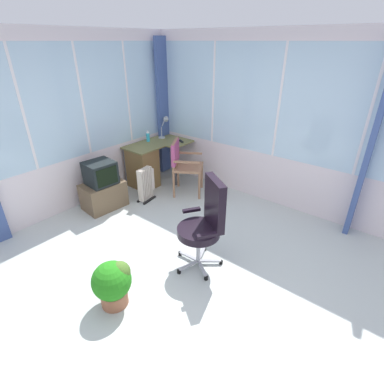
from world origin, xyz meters
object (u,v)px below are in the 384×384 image
at_px(space_heater, 146,184).
at_px(desk_lamp, 166,123).
at_px(tv_remote, 181,141).
at_px(wooden_armchair, 181,160).
at_px(spray_bottle, 148,136).
at_px(potted_plant, 113,282).
at_px(desk, 144,165).
at_px(office_chair, 206,220).
at_px(tv_on_stand, 103,188).

bearing_deg(space_heater, desk_lamp, 25.51).
height_order(tv_remote, wooden_armchair, wooden_armchair).
distance_m(spray_bottle, potted_plant, 3.17).
bearing_deg(desk, potted_plant, -139.25).
distance_m(office_chair, space_heater, 1.89).
bearing_deg(spray_bottle, office_chair, -119.61).
relative_size(desk_lamp, tv_on_stand, 0.53).
distance_m(wooden_armchair, potted_plant, 2.61).
relative_size(spray_bottle, office_chair, 0.19).
xyz_separation_m(tv_remote, potted_plant, (-2.78, -1.49, -0.48)).
bearing_deg(space_heater, wooden_armchair, -25.42).
xyz_separation_m(tv_on_stand, space_heater, (0.61, -0.35, -0.05)).
height_order(space_heater, potted_plant, space_heater).
height_order(tv_remote, potted_plant, tv_remote).
bearing_deg(tv_remote, office_chair, -104.32).
xyz_separation_m(spray_bottle, office_chair, (-1.33, -2.33, -0.23)).
bearing_deg(spray_bottle, tv_on_stand, -168.95).
xyz_separation_m(tv_remote, wooden_armchair, (-0.44, -0.38, -0.15)).
relative_size(desk, potted_plant, 2.26).
bearing_deg(desk, desk_lamp, 4.64).
xyz_separation_m(tv_remote, office_chair, (-1.69, -1.83, -0.14)).
distance_m(tv_remote, spray_bottle, 0.63).
height_order(tv_remote, tv_on_stand, tv_on_stand).
height_order(spray_bottle, tv_on_stand, spray_bottle).
relative_size(desk, tv_remote, 7.68).
relative_size(office_chair, space_heater, 1.92).
xyz_separation_m(wooden_armchair, space_heater, (-0.58, 0.28, -0.32)).
bearing_deg(desk_lamp, wooden_armchair, -120.83).
relative_size(desk_lamp, space_heater, 0.72).
distance_m(spray_bottle, tv_on_stand, 1.38).
distance_m(desk_lamp, wooden_armchair, 0.99).
xyz_separation_m(desk_lamp, wooden_armchair, (-0.46, -0.77, -0.42)).
height_order(desk_lamp, potted_plant, desk_lamp).
distance_m(desk_lamp, tv_on_stand, 1.79).
height_order(office_chair, space_heater, office_chair).
xyz_separation_m(desk_lamp, office_chair, (-1.71, -2.23, -0.41)).
height_order(tv_remote, office_chair, office_chair).
bearing_deg(potted_plant, spray_bottle, 39.51).
bearing_deg(tv_remote, desk_lamp, 115.54).
relative_size(tv_remote, space_heater, 0.26).
distance_m(space_heater, potted_plant, 2.24).
xyz_separation_m(desk, potted_plant, (-2.13, -1.83, -0.11)).
relative_size(tv_remote, potted_plant, 0.29).
relative_size(spray_bottle, potted_plant, 0.42).
xyz_separation_m(desk, tv_on_stand, (-0.98, -0.09, -0.05)).
relative_size(desk, desk_lamp, 2.76).
height_order(desk, tv_on_stand, tv_on_stand).
distance_m(wooden_armchair, tv_on_stand, 1.37).
xyz_separation_m(spray_bottle, wooden_armchair, (-0.07, -0.88, -0.24)).
height_order(desk, office_chair, office_chair).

